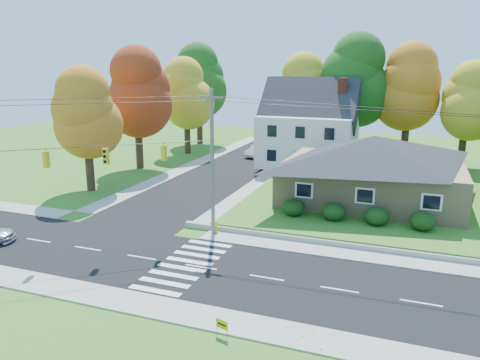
% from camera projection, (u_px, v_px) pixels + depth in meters
% --- Properties ---
extents(ground, '(120.00, 120.00, 0.00)m').
position_uv_depth(ground, '(201.00, 267.00, 27.19)').
color(ground, '#3D7923').
extents(road_main, '(90.00, 8.00, 0.02)m').
position_uv_depth(road_main, '(201.00, 267.00, 27.19)').
color(road_main, black).
rests_on(road_main, ground).
extents(road_cross, '(8.00, 44.00, 0.02)m').
position_uv_depth(road_cross, '(235.00, 167.00, 53.54)').
color(road_cross, black).
rests_on(road_cross, ground).
extents(sidewalk_north, '(90.00, 2.00, 0.08)m').
position_uv_depth(sidewalk_north, '(232.00, 238.00, 31.73)').
color(sidewalk_north, '#9C9A90').
rests_on(sidewalk_north, ground).
extents(sidewalk_south, '(90.00, 2.00, 0.08)m').
position_uv_depth(sidewalk_south, '(157.00, 307.00, 22.64)').
color(sidewalk_south, '#9C9A90').
rests_on(sidewalk_south, ground).
extents(lawn, '(30.00, 30.00, 0.50)m').
position_uv_depth(lawn, '(433.00, 194.00, 41.77)').
color(lawn, '#3D7923').
rests_on(lawn, ground).
extents(ranch_house, '(14.60, 10.60, 5.40)m').
position_uv_depth(ranch_house, '(372.00, 168.00, 38.21)').
color(ranch_house, tan).
rests_on(ranch_house, lawn).
extents(colonial_house, '(10.40, 8.40, 9.60)m').
position_uv_depth(colonial_house, '(309.00, 129.00, 51.51)').
color(colonial_house, silver).
rests_on(colonial_house, lawn).
extents(hedge_row, '(10.70, 1.70, 1.27)m').
position_uv_depth(hedge_row, '(355.00, 214.00, 33.26)').
color(hedge_row, '#163A10').
rests_on(hedge_row, lawn).
extents(traffic_infrastructure, '(38.10, 10.66, 10.00)m').
position_uv_depth(traffic_infrastructure, '(207.00, 176.00, 27.23)').
color(traffic_infrastructure, '#666059').
rests_on(traffic_infrastructure, ground).
extents(tree_lot_0, '(6.72, 6.72, 12.51)m').
position_uv_depth(tree_lot_0, '(304.00, 91.00, 56.76)').
color(tree_lot_0, '#3F2A19').
rests_on(tree_lot_0, lawn).
extents(tree_lot_1, '(7.84, 7.84, 14.60)m').
position_uv_depth(tree_lot_1, '(354.00, 81.00, 53.49)').
color(tree_lot_1, '#3F2A19').
rests_on(tree_lot_1, lawn).
extents(tree_lot_2, '(7.28, 7.28, 13.56)m').
position_uv_depth(tree_lot_2, '(409.00, 87.00, 52.51)').
color(tree_lot_2, '#3F2A19').
rests_on(tree_lot_2, lawn).
extents(tree_lot_3, '(6.16, 6.16, 11.47)m').
position_uv_depth(tree_lot_3, '(467.00, 101.00, 49.87)').
color(tree_lot_3, '#3F2A19').
rests_on(tree_lot_3, lawn).
extents(tree_west_0, '(6.16, 6.16, 11.47)m').
position_uv_depth(tree_west_0, '(85.00, 114.00, 42.17)').
color(tree_west_0, '#3F2A19').
rests_on(tree_west_0, ground).
extents(tree_west_1, '(7.28, 7.28, 13.56)m').
position_uv_depth(tree_west_1, '(136.00, 93.00, 51.29)').
color(tree_west_1, '#3F2A19').
rests_on(tree_west_1, ground).
extents(tree_west_2, '(6.72, 6.72, 12.51)m').
position_uv_depth(tree_west_2, '(186.00, 94.00, 60.19)').
color(tree_west_2, '#3F2A19').
rests_on(tree_west_2, ground).
extents(tree_west_3, '(7.84, 7.84, 14.60)m').
position_uv_depth(tree_west_3, '(199.00, 81.00, 67.82)').
color(tree_west_3, '#3F2A19').
rests_on(tree_west_3, ground).
extents(white_car, '(2.61, 5.01, 1.57)m').
position_uv_depth(white_car, '(259.00, 150.00, 59.66)').
color(white_car, silver).
rests_on(white_car, road_cross).
extents(fire_hydrant, '(0.49, 0.39, 0.87)m').
position_uv_depth(fire_hydrant, '(216.00, 227.00, 32.64)').
color(fire_hydrant, '#F4EC06').
rests_on(fire_hydrant, ground).
extents(yard_sign, '(0.61, 0.22, 0.79)m').
position_uv_depth(yard_sign, '(222.00, 325.00, 20.16)').
color(yard_sign, black).
rests_on(yard_sign, ground).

